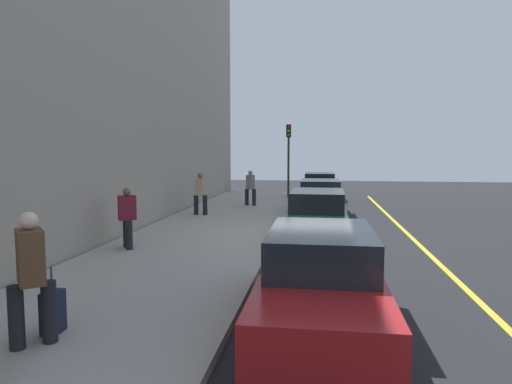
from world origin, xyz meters
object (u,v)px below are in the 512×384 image
(parked_car_silver, at_px, (320,198))
(pedestrian_tan_coat, at_px, (200,192))
(traffic_light_pole, at_px, (289,148))
(rolling_suitcase, at_px, (53,312))
(pedestrian_brown_coat, at_px, (31,275))
(parked_car_red, at_px, (321,279))
(pedestrian_grey_coat, at_px, (250,187))
(parked_car_black, at_px, (319,186))
(parked_car_green, at_px, (317,216))
(pedestrian_burgundy_coat, at_px, (127,216))

(parked_car_silver, relative_size, pedestrian_tan_coat, 2.49)
(traffic_light_pole, height_order, rolling_suitcase, traffic_light_pole)
(parked_car_silver, distance_m, traffic_light_pole, 6.70)
(parked_car_silver, distance_m, pedestrian_brown_coat, 14.14)
(parked_car_red, height_order, traffic_light_pole, traffic_light_pole)
(parked_car_red, height_order, rolling_suitcase, parked_car_red)
(parked_car_red, xyz_separation_m, pedestrian_grey_coat, (-14.08, -3.29, 0.28))
(parked_car_silver, distance_m, pedestrian_tan_coat, 5.01)
(pedestrian_brown_coat, distance_m, pedestrian_tan_coat, 12.30)
(parked_car_black, distance_m, pedestrian_grey_coat, 5.31)
(pedestrian_grey_coat, bearing_deg, parked_car_green, 23.82)
(traffic_light_pole, bearing_deg, pedestrian_burgundy_coat, -13.42)
(parked_car_silver, bearing_deg, pedestrian_tan_coat, -74.16)
(pedestrian_burgundy_coat, xyz_separation_m, traffic_light_pole, (-13.83, 3.30, 1.89))
(pedestrian_burgundy_coat, xyz_separation_m, pedestrian_grey_coat, (-9.77, 1.79, 0.02))
(parked_car_green, xyz_separation_m, pedestrian_grey_coat, (-7.21, -3.18, 0.28))
(parked_car_red, distance_m, rolling_suitcase, 3.95)
(parked_car_red, bearing_deg, rolling_suitcase, -72.97)
(pedestrian_burgundy_coat, height_order, pedestrian_tan_coat, pedestrian_tan_coat)
(parked_car_red, distance_m, traffic_light_pole, 18.35)
(parked_car_red, height_order, pedestrian_brown_coat, pedestrian_brown_coat)
(pedestrian_burgundy_coat, distance_m, pedestrian_tan_coat, 6.38)
(pedestrian_brown_coat, bearing_deg, pedestrian_grey_coat, 178.22)
(parked_car_red, height_order, pedestrian_tan_coat, pedestrian_tan_coat)
(traffic_light_pole, bearing_deg, parked_car_silver, 16.23)
(parked_car_red, distance_m, pedestrian_burgundy_coat, 6.66)
(pedestrian_brown_coat, relative_size, pedestrian_tan_coat, 1.06)
(pedestrian_brown_coat, height_order, traffic_light_pole, traffic_light_pole)
(parked_car_green, bearing_deg, traffic_light_pole, -171.58)
(rolling_suitcase, bearing_deg, parked_car_silver, 164.08)
(pedestrian_brown_coat, bearing_deg, parked_car_green, 156.50)
(parked_car_black, bearing_deg, pedestrian_brown_coat, -10.62)
(parked_car_black, relative_size, parked_car_green, 0.95)
(parked_car_green, xyz_separation_m, parked_car_red, (6.87, 0.11, 0.00))
(parked_car_black, bearing_deg, parked_car_silver, 0.48)
(pedestrian_brown_coat, bearing_deg, pedestrian_tan_coat, -175.19)
(traffic_light_pole, bearing_deg, rolling_suitcase, -5.90)
(parked_car_silver, bearing_deg, parked_car_green, -1.16)
(pedestrian_burgundy_coat, relative_size, pedestrian_tan_coat, 0.95)
(parked_car_silver, bearing_deg, rolling_suitcase, -15.92)
(pedestrian_burgundy_coat, height_order, pedestrian_grey_coat, pedestrian_grey_coat)
(parked_car_silver, distance_m, rolling_suitcase, 13.73)
(pedestrian_grey_coat, bearing_deg, pedestrian_tan_coat, -24.10)
(parked_car_green, bearing_deg, parked_car_red, 0.90)
(parked_car_red, bearing_deg, pedestrian_grey_coat, -166.84)
(parked_car_silver, height_order, pedestrian_tan_coat, pedestrian_tan_coat)
(pedestrian_grey_coat, xyz_separation_m, traffic_light_pole, (-4.06, 1.51, 1.86))
(parked_car_green, relative_size, parked_car_red, 0.99)
(pedestrian_tan_coat, relative_size, rolling_suitcase, 1.76)
(parked_car_silver, xyz_separation_m, rolling_suitcase, (13.20, -3.77, -0.30))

